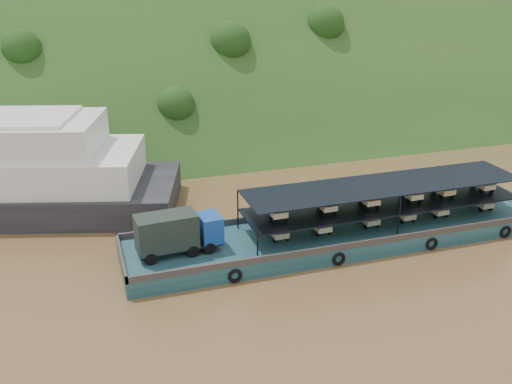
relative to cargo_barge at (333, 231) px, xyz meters
name	(u,v)px	position (x,y,z in m)	size (l,w,h in m)	color
ground	(291,238)	(-2.91, 1.81, -1.09)	(160.00, 160.00, 0.00)	brown
hillside	(196,127)	(-2.91, 37.81, -1.09)	(140.00, 28.00, 28.00)	#1B3B15
cargo_barge	(333,231)	(0.00, 0.00, 0.00)	(35.00, 7.18, 4.54)	#123341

